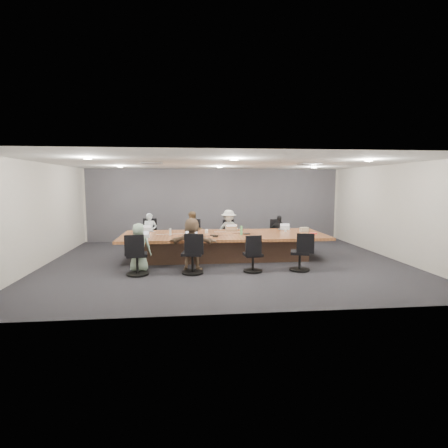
{
  "coord_description": "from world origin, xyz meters",
  "views": [
    {
      "loc": [
        -1.05,
        -9.74,
        2.23
      ],
      "look_at": [
        0.0,
        0.4,
        1.05
      ],
      "focal_mm": 28.0,
      "sensor_mm": 36.0,
      "label": 1
    }
  ],
  "objects": [
    {
      "name": "bottle_clear",
      "position": [
        -1.57,
        0.39,
        0.84
      ],
      "size": [
        0.07,
        0.07,
        0.2
      ],
      "primitive_type": "cylinder",
      "rotation": [
        0.0,
        0.0,
        -0.18
      ],
      "color": "silver",
      "rests_on": "conference_table"
    },
    {
      "name": "bottle_green_left",
      "position": [
        -2.65,
        0.89,
        0.87
      ],
      "size": [
        0.08,
        0.08,
        0.26
      ],
      "primitive_type": "cylinder",
      "rotation": [
        0.0,
        0.0,
        0.12
      ],
      "color": "#529F5B",
      "rests_on": "conference_table"
    },
    {
      "name": "laptop_1",
      "position": [
        -0.88,
        1.3,
        0.75
      ],
      "size": [
        0.33,
        0.24,
        0.02
      ],
      "primitive_type": "cube",
      "rotation": [
        0.0,
        0.0,
        3.25
      ],
      "color": "#8C6647",
      "rests_on": "conference_table"
    },
    {
      "name": "stapler",
      "position": [
        -0.29,
        -0.08,
        0.77
      ],
      "size": [
        0.16,
        0.06,
        0.06
      ],
      "primitive_type": "cube",
      "rotation": [
        0.0,
        0.0,
        -0.12
      ],
      "color": "black",
      "rests_on": "conference_table"
    },
    {
      "name": "chair_0",
      "position": [
        -2.31,
        2.2,
        0.44
      ],
      "size": [
        0.71,
        0.71,
        0.87
      ],
      "primitive_type": null,
      "rotation": [
        0.0,
        0.0,
        2.91
      ],
      "color": "black",
      "rests_on": "ground"
    },
    {
      "name": "mic_right",
      "position": [
        0.67,
        0.34,
        0.76
      ],
      "size": [
        0.18,
        0.13,
        0.03
      ],
      "primitive_type": "cube",
      "rotation": [
        0.0,
        0.0,
        0.18
      ],
      "color": "black",
      "rests_on": "conference_table"
    },
    {
      "name": "laptop_4",
      "position": [
        -2.3,
        -0.3,
        0.75
      ],
      "size": [
        0.36,
        0.28,
        0.02
      ],
      "primitive_type": "cube",
      "rotation": [
        0.0,
        0.0,
        0.14
      ],
      "color": "#B2B2B7",
      "rests_on": "conference_table"
    },
    {
      "name": "person_1",
      "position": [
        -0.88,
        1.85,
        0.66
      ],
      "size": [
        0.67,
        0.54,
        1.31
      ],
      "primitive_type": "imported",
      "rotation": [
        0.0,
        0.0,
        6.22
      ],
      "color": "brown",
      "rests_on": "ground"
    },
    {
      "name": "ceiling",
      "position": [
        0.0,
        0.0,
        2.8
      ],
      "size": [
        10.0,
        8.0,
        0.0
      ],
      "primitive_type": "cube",
      "color": "white",
      "rests_on": "wall_back"
    },
    {
      "name": "chair_3",
      "position": [
        2.03,
        2.2,
        0.37
      ],
      "size": [
        0.57,
        0.57,
        0.75
      ],
      "primitive_type": null,
      "rotation": [
        0.0,
        0.0,
        3.3
      ],
      "color": "black",
      "rests_on": "ground"
    },
    {
      "name": "laptop_3",
      "position": [
        2.03,
        1.3,
        0.75
      ],
      "size": [
        0.32,
        0.24,
        0.02
      ],
      "primitive_type": "cube",
      "rotation": [
        0.0,
        0.0,
        3.05
      ],
      "color": "#B2B2B7",
      "rests_on": "conference_table"
    },
    {
      "name": "chair_4",
      "position": [
        -2.3,
        -1.2,
        0.42
      ],
      "size": [
        0.64,
        0.64,
        0.85
      ],
      "primitive_type": null,
      "rotation": [
        0.0,
        0.0,
        0.12
      ],
      "color": "black",
      "rests_on": "ground"
    },
    {
      "name": "wall_back",
      "position": [
        0.0,
        4.0,
        1.4
      ],
      "size": [
        10.0,
        0.0,
        2.8
      ],
      "primitive_type": "cube",
      "rotation": [
        1.57,
        0.0,
        0.0
      ],
      "color": "beige",
      "rests_on": "ground"
    },
    {
      "name": "chair_1",
      "position": [
        -0.88,
        2.2,
        0.4
      ],
      "size": [
        0.63,
        0.63,
        0.8
      ],
      "primitive_type": null,
      "rotation": [
        0.0,
        0.0,
        3.33
      ],
      "color": "black",
      "rests_on": "ground"
    },
    {
      "name": "canvas_bag",
      "position": [
        2.56,
        0.76,
        0.81
      ],
      "size": [
        0.28,
        0.21,
        0.13
      ],
      "primitive_type": "cube",
      "rotation": [
        0.0,
        0.0,
        0.23
      ],
      "color": "#BFB49A",
      "rests_on": "conference_table"
    },
    {
      "name": "chair_7",
      "position": [
        1.79,
        -1.2,
        0.4
      ],
      "size": [
        0.68,
        0.68,
        0.8
      ],
      "primitive_type": null,
      "rotation": [
        0.0,
        0.0,
        -0.31
      ],
      "color": "black",
      "rests_on": "ground"
    },
    {
      "name": "person_0",
      "position": [
        -2.31,
        1.85,
        0.63
      ],
      "size": [
        0.47,
        0.31,
        1.27
      ],
      "primitive_type": "imported",
      "rotation": [
        0.0,
        0.0,
        6.27
      ],
      "color": "silver",
      "rests_on": "ground"
    },
    {
      "name": "bottle_green_right",
      "position": [
        0.49,
        0.25,
        0.87
      ],
      "size": [
        0.08,
        0.08,
        0.27
      ],
      "primitive_type": "cylinder",
      "rotation": [
        0.0,
        0.0,
        0.13
      ],
      "color": "#529F5B",
      "rests_on": "conference_table"
    },
    {
      "name": "floor",
      "position": [
        0.0,
        0.0,
        0.0
      ],
      "size": [
        10.0,
        8.0,
        0.0
      ],
      "primitive_type": "cube",
      "color": "#26262B",
      "rests_on": "ground"
    },
    {
      "name": "wall_left",
      "position": [
        -5.0,
        0.0,
        1.4
      ],
      "size": [
        0.0,
        8.0,
        2.8
      ],
      "primitive_type": "cube",
      "rotation": [
        1.57,
        0.0,
        1.57
      ],
      "color": "beige",
      "rests_on": "ground"
    },
    {
      "name": "laptop_5",
      "position": [
        -0.95,
        -0.3,
        0.75
      ],
      "size": [
        0.36,
        0.26,
        0.02
      ],
      "primitive_type": "cube",
      "rotation": [
        0.0,
        0.0,
        -0.05
      ],
      "color": "#B2B2B7",
      "rests_on": "conference_table"
    },
    {
      "name": "person_4",
      "position": [
        -2.3,
        -0.85,
        0.62
      ],
      "size": [
        0.63,
        0.44,
        1.24
      ],
      "primitive_type": "imported",
      "rotation": [
        0.0,
        0.0,
        3.07
      ],
      "color": "#88A68E",
      "rests_on": "ground"
    },
    {
      "name": "chair_6",
      "position": [
        0.57,
        -1.2,
        0.37
      ],
      "size": [
        0.56,
        0.56,
        0.74
      ],
      "primitive_type": null,
      "rotation": [
        0.0,
        0.0,
        0.12
      ],
      "color": "black",
      "rests_on": "ground"
    },
    {
      "name": "person_3",
      "position": [
        2.03,
        1.85,
        0.58
      ],
      "size": [
        0.72,
        0.43,
        1.15
      ],
      "primitive_type": "imported",
      "rotation": [
        0.0,
        0.0,
        6.05
      ],
      "color": "black",
      "rests_on": "ground"
    },
    {
      "name": "wall_right",
      "position": [
        5.0,
        0.0,
        1.4
      ],
      "size": [
        0.0,
        8.0,
        2.8
      ],
      "primitive_type": "cube",
      "rotation": [
        1.57,
        0.0,
        -1.57
      ],
      "color": "beige",
      "rests_on": "ground"
    },
    {
      "name": "cup_white_near",
      "position": [
        1.95,
        0.74,
        0.79
      ],
      "size": [
        0.09,
        0.09,
        0.09
      ],
      "primitive_type": "cylinder",
      "rotation": [
        0.0,
        0.0,
        -0.22
      ],
      "color": "white",
      "rests_on": "conference_table"
    },
    {
      "name": "chair_2",
      "position": [
        0.31,
        2.2,
        0.38
      ],
      "size": [
        0.61,
        0.61,
        0.75
      ],
      "primitive_type": null,
      "rotation": [
        0.0,
        0.0,
        3.37
      ],
      "color": "black",
      "rests_on": "ground"
    },
    {
      "name": "mug_brown",
      "position": [
        -2.46,
        0.19,
        0.8
      ],
      "size": [
        0.11,
        0.11,
        0.11
      ],
      "primitive_type": "cylinder",
      "rotation": [
        0.0,
        0.0,
        -0.2
      ],
      "color": "brown",
      "rests_on": "conference_table"
    },
    {
      "name": "chair_5",
      "position": [
        -0.95,
        -1.2,
        0.43
      ],
      "size": [
        0.66,
        0.66,
        0.85
      ],
      "primitive_type": null,
      "rotation": [
        0.0,
        0.0,
        -0.17
      ],
      "color": "black",
      "rests_on": "ground"
    },
    {
      "name": "person_5",
      "position": [
        -0.95,
        -0.85,
        0.69
      ],
      "size": [
        1.33,
        0.69,
        1.37
      ],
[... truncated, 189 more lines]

